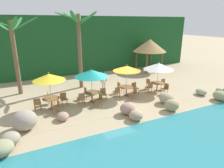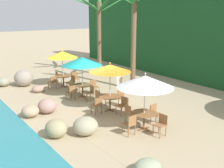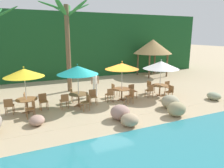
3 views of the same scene
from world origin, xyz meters
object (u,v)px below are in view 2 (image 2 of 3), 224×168
Objects in this scene: dining_table_teal at (83,87)px; dining_table_orange at (110,99)px; dining_table_white at (144,116)px; chair_yellow_inland at (75,77)px; palm_tree_nearest at (99,25)px; chair_white_inland at (155,113)px; chair_teal_left at (74,86)px; chair_teal_inland at (94,86)px; umbrella_white at (145,81)px; chair_orange_seaward at (123,104)px; chair_orange_right at (97,104)px; chair_yellow_left at (58,77)px; chair_white_left at (130,113)px; umbrella_teal at (82,61)px; umbrella_orange at (110,68)px; chair_yellow_seaward at (72,81)px; chair_white_seaward at (161,123)px; chair_teal_seaward at (90,92)px; palm_tree_second at (134,22)px; chair_white_right at (130,124)px; chair_orange_left at (99,97)px; chair_yellow_right at (53,81)px; waiter_in_white at (120,82)px; chair_teal_right at (71,92)px; dining_table_yellow at (63,78)px; umbrella_yellow at (62,55)px.

dining_table_teal is 1.00× the size of dining_table_orange.
dining_table_teal and dining_table_white have the same top height.
palm_tree_nearest is (-1.77, 3.07, 3.35)m from chair_yellow_inland.
dining_table_orange is 1.00× the size of dining_table_white.
chair_teal_left is at bearing -172.85° from chair_white_inland.
chair_teal_inland is 0.36× the size of umbrella_white.
chair_orange_seaward is 1.00× the size of chair_orange_right.
chair_yellow_left is 8.30m from chair_white_left.
palm_tree_nearest reaches higher than chair_white_inland.
umbrella_teal is 2.77m from umbrella_orange.
chair_yellow_seaward and chair_orange_seaward have the same top height.
umbrella_teal reaches higher than chair_teal_inland.
chair_teal_seaward is at bearing 179.89° from chair_white_seaward.
umbrella_orange is 2.82× the size of chair_orange_right.
dining_table_teal is 3.61m from chair_orange_seaward.
palm_tree_second is (3.91, 3.37, 3.69)m from chair_yellow_left.
umbrella_orange is at bearing 0.01° from dining_table_teal.
chair_white_right is (-0.70, -1.02, 0.00)m from chair_white_seaward.
chair_orange_seaward is 1.00× the size of chair_white_seaward.
chair_orange_left is at bearing -65.85° from palm_tree_second.
chair_teal_seaward reaches higher than dining_table_teal.
umbrella_orange is at bearing 99.60° from chair_orange_right.
chair_yellow_right is at bearing -171.95° from chair_orange_left.
chair_yellow_left is 5.53m from chair_orange_left.
chair_teal_seaward is (0.85, -0.01, -0.10)m from dining_table_teal.
umbrella_teal reaches higher than chair_orange_seaward.
chair_white_right is at bearing -124.36° from chair_white_seaward.
umbrella_teal is 2.49m from chair_orange_left.
dining_table_teal is at bearing 15.61° from chair_yellow_right.
palm_tree_nearest is at bearing 131.13° from chair_teal_left.
chair_yellow_inland is 4.33m from waiter_in_white.
chair_yellow_left and chair_orange_left have the same top height.
chair_yellow_inland is at bearing 177.35° from chair_teal_inland.
umbrella_white is (2.76, -0.20, 1.47)m from dining_table_orange.
chair_teal_left is 5.52m from chair_white_left.
chair_white_seaward is (6.16, 0.81, 0.00)m from chair_teal_right.
chair_white_inland is at bearing 31.41° from chair_orange_right.
umbrella_white is (8.29, -0.31, 1.47)m from dining_table_yellow.
chair_teal_seaward is 1.00× the size of chair_orange_right.
chair_white_seaward is (0.84, 0.17, -0.10)m from dining_table_white.
chair_white_inland is (5.43, -0.22, 0.00)m from chair_teal_inland.
chair_teal_left is 0.79× the size of dining_table_orange.
chair_teal_inland is at bearing 15.43° from umbrella_yellow.
chair_orange_right is at bearing -29.30° from chair_teal_inland.
dining_table_yellow is 5.74m from umbrella_orange.
dining_table_yellow is 6.37m from chair_orange_seaward.
chair_teal_right is 1.00× the size of chair_orange_right.
chair_teal_right is at bearing -27.74° from chair_yellow_seaward.
chair_white_inland is (4.47, 0.65, 0.00)m from chair_teal_seaward.
chair_orange_seaward is (6.33, -0.81, 0.00)m from chair_yellow_inland.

